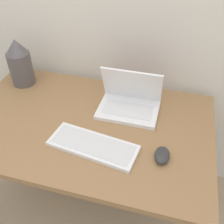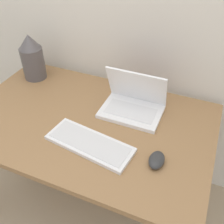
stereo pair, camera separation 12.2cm
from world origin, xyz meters
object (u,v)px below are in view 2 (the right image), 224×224
keyboard (90,144)px  mouse (157,160)px  laptop (133,103)px  vase (32,57)px

keyboard → mouse: mouse is taller
laptop → keyboard: bearing=-107.1°
keyboard → mouse: size_ratio=4.13×
laptop → keyboard: size_ratio=0.74×
laptop → vase: 0.68m
keyboard → vase: vase is taller
mouse → vase: 0.96m
laptop → vase: bearing=173.3°
laptop → mouse: bearing=-54.8°
keyboard → vase: bearing=145.5°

